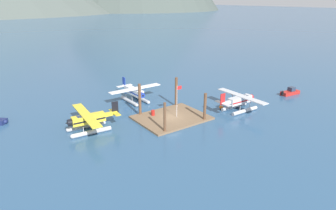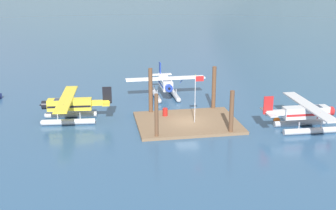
{
  "view_description": "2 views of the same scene",
  "coord_description": "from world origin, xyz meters",
  "px_view_note": "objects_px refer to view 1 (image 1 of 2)",
  "views": [
    {
      "loc": [
        -26.25,
        -35.72,
        18.5
      ],
      "look_at": [
        -0.76,
        -0.09,
        2.53
      ],
      "focal_mm": 31.49,
      "sensor_mm": 36.0,
      "label": 1
    },
    {
      "loc": [
        -9.86,
        -43.94,
        16.1
      ],
      "look_at": [
        -1.98,
        1.02,
        1.96
      ],
      "focal_mm": 46.57,
      "sensor_mm": 36.0,
      "label": 2
    }
  ],
  "objects_px": {
    "seaplane_silver_stbd_aft": "(240,102)",
    "boat_red_open_se": "(291,92)",
    "mooring_buoy": "(221,107)",
    "flagpole": "(178,97)",
    "seaplane_white_bow_centre": "(135,93)",
    "seaplane_yellow_port_fwd": "(89,121)",
    "fuel_drum": "(153,113)"
  },
  "relations": [
    {
      "from": "seaplane_silver_stbd_aft",
      "to": "boat_red_open_se",
      "type": "bearing_deg",
      "value": 0.56
    },
    {
      "from": "mooring_buoy",
      "to": "boat_red_open_se",
      "type": "xyz_separation_m",
      "value": [
        17.64,
        -2.11,
        0.11
      ]
    },
    {
      "from": "flagpole",
      "to": "boat_red_open_se",
      "type": "bearing_deg",
      "value": -7.06
    },
    {
      "from": "seaplane_silver_stbd_aft",
      "to": "seaplane_white_bow_centre",
      "type": "distance_m",
      "value": 19.3
    },
    {
      "from": "mooring_buoy",
      "to": "seaplane_silver_stbd_aft",
      "type": "bearing_deg",
      "value": -46.58
    },
    {
      "from": "mooring_buoy",
      "to": "seaplane_white_bow_centre",
      "type": "relative_size",
      "value": 0.07
    },
    {
      "from": "mooring_buoy",
      "to": "flagpole",
      "type": "bearing_deg",
      "value": 172.42
    },
    {
      "from": "seaplane_white_bow_centre",
      "to": "boat_red_open_se",
      "type": "height_order",
      "value": "seaplane_white_bow_centre"
    },
    {
      "from": "flagpole",
      "to": "seaplane_yellow_port_fwd",
      "type": "distance_m",
      "value": 14.16
    },
    {
      "from": "fuel_drum",
      "to": "mooring_buoy",
      "type": "bearing_deg",
      "value": -18.72
    },
    {
      "from": "seaplane_yellow_port_fwd",
      "to": "boat_red_open_se",
      "type": "distance_m",
      "value": 40.6
    },
    {
      "from": "seaplane_silver_stbd_aft",
      "to": "seaplane_white_bow_centre",
      "type": "bearing_deg",
      "value": 130.08
    },
    {
      "from": "seaplane_white_bow_centre",
      "to": "boat_red_open_se",
      "type": "bearing_deg",
      "value": -27.62
    },
    {
      "from": "flagpole",
      "to": "seaplane_silver_stbd_aft",
      "type": "xyz_separation_m",
      "value": [
        10.96,
        -3.43,
        -2.07
      ]
    },
    {
      "from": "seaplane_silver_stbd_aft",
      "to": "seaplane_yellow_port_fwd",
      "type": "bearing_deg",
      "value": 163.77
    },
    {
      "from": "boat_red_open_se",
      "to": "seaplane_white_bow_centre",
      "type": "bearing_deg",
      "value": 152.38
    },
    {
      "from": "flagpole",
      "to": "seaplane_silver_stbd_aft",
      "type": "bearing_deg",
      "value": -17.38
    },
    {
      "from": "mooring_buoy",
      "to": "seaplane_silver_stbd_aft",
      "type": "xyz_separation_m",
      "value": [
        2.14,
        -2.26,
        1.2
      ]
    },
    {
      "from": "fuel_drum",
      "to": "mooring_buoy",
      "type": "relative_size",
      "value": 1.17
    },
    {
      "from": "flagpole",
      "to": "seaplane_yellow_port_fwd",
      "type": "height_order",
      "value": "flagpole"
    },
    {
      "from": "flagpole",
      "to": "seaplane_white_bow_centre",
      "type": "height_order",
      "value": "flagpole"
    },
    {
      "from": "mooring_buoy",
      "to": "seaplane_yellow_port_fwd",
      "type": "xyz_separation_m",
      "value": [
        -22.34,
        4.87,
        1.2
      ]
    },
    {
      "from": "seaplane_yellow_port_fwd",
      "to": "seaplane_white_bow_centre",
      "type": "height_order",
      "value": "same"
    },
    {
      "from": "fuel_drum",
      "to": "mooring_buoy",
      "type": "xyz_separation_m",
      "value": [
        11.75,
        -3.98,
        -0.37
      ]
    },
    {
      "from": "seaplane_silver_stbd_aft",
      "to": "boat_red_open_se",
      "type": "height_order",
      "value": "seaplane_silver_stbd_aft"
    },
    {
      "from": "fuel_drum",
      "to": "seaplane_yellow_port_fwd",
      "type": "bearing_deg",
      "value": 175.21
    },
    {
      "from": "seaplane_white_bow_centre",
      "to": "flagpole",
      "type": "bearing_deg",
      "value": -82.64
    },
    {
      "from": "seaplane_white_bow_centre",
      "to": "boat_red_open_se",
      "type": "relative_size",
      "value": 2.13
    },
    {
      "from": "seaplane_silver_stbd_aft",
      "to": "seaplane_yellow_port_fwd",
      "type": "distance_m",
      "value": 25.49
    },
    {
      "from": "fuel_drum",
      "to": "boat_red_open_se",
      "type": "distance_m",
      "value": 30.01
    },
    {
      "from": "flagpole",
      "to": "boat_red_open_se",
      "type": "distance_m",
      "value": 26.85
    },
    {
      "from": "seaplane_yellow_port_fwd",
      "to": "fuel_drum",
      "type": "bearing_deg",
      "value": -4.79
    }
  ]
}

